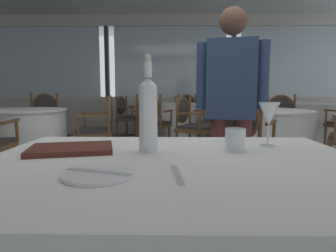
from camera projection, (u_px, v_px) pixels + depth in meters
ground_plane at (165, 207)px, 2.48m from camera, size 14.91×14.91×0.00m
window_wall_far at (170, 87)px, 6.63m from camera, size 9.15×0.14×2.67m
side_plate at (99, 174)px, 0.80m from camera, size 0.20×0.20×0.01m
butter_knife at (99, 172)px, 0.79m from camera, size 0.19×0.07×0.00m
dinner_fork at (177, 174)px, 0.80m from camera, size 0.04×0.18×0.00m
water_bottle at (148, 112)px, 1.11m from camera, size 0.07×0.07×0.37m
wine_glass at (269, 115)px, 1.20m from camera, size 0.09×0.09×0.18m
water_tumbler at (235, 139)px, 1.13m from camera, size 0.08×0.08×0.09m
menu_book at (71, 149)px, 1.11m from camera, size 0.34×0.27×0.02m
background_table_0 at (264, 140)px, 3.61m from camera, size 1.16×1.16×0.76m
dining_chair_0_1 at (279, 120)px, 4.45m from camera, size 0.65×0.63×0.94m
dining_chair_0_2 at (191, 122)px, 4.09m from camera, size 0.63×0.65×0.91m
dining_chair_0_3 at (241, 136)px, 2.72m from camera, size 0.65×0.63×0.94m
background_table_1 at (20, 139)px, 3.69m from camera, size 1.17×1.17×0.76m
dining_chair_1_0 at (43, 117)px, 4.66m from camera, size 0.58×0.53×0.96m
dining_chair_1_3 at (101, 125)px, 3.79m from camera, size 0.53×0.58×0.92m
background_table_2 at (171, 123)px, 5.55m from camera, size 1.04×1.04×0.76m
dining_chair_2_0 at (220, 116)px, 5.21m from camera, size 0.58×0.63×0.91m
dining_chair_2_1 at (185, 111)px, 6.40m from camera, size 0.63×0.58×0.92m
dining_chair_2_2 at (127, 114)px, 5.85m from camera, size 0.58×0.63×0.89m
dining_chair_2_3 at (151, 119)px, 4.64m from camera, size 0.63×0.58×0.93m
background_table_3 at (302, 123)px, 5.58m from camera, size 1.34×1.34×0.76m
dining_chair_3_0 at (251, 115)px, 5.28m from camera, size 0.57×0.62×0.96m
dining_chair_3_3 at (268, 110)px, 6.61m from camera, size 0.62×0.57×0.94m
diner_person_0 at (231, 102)px, 2.18m from camera, size 0.52×0.28×1.59m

